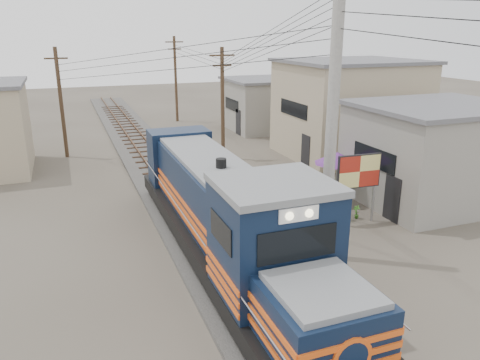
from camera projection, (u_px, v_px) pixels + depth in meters
name	position (u px, v px, depth m)	size (l,w,h in m)	color
ground	(230.00, 266.00, 16.47)	(120.00, 120.00, 0.00)	#473F35
ballast	(168.00, 182.00, 25.36)	(3.60, 70.00, 0.16)	#595651
track	(168.00, 179.00, 25.31)	(1.15, 70.00, 0.12)	#51331E
locomotive	(227.00, 217.00, 16.13)	(3.03, 16.51, 4.09)	black
utility_pole_main	(332.00, 122.00, 15.69)	(0.40, 0.40, 10.00)	#9E9B93
wooden_pole_mid	(223.00, 102.00, 29.35)	(1.60, 0.24, 7.00)	#4C3826
wooden_pole_far	(176.00, 78.00, 41.84)	(1.60, 0.24, 7.50)	#4C3826
wooden_pole_left	(61.00, 101.00, 29.71)	(1.60, 0.24, 7.00)	#4C3826
power_lines	(165.00, 39.00, 21.69)	(9.65, 19.00, 3.30)	black
shophouse_front	(435.00, 153.00, 22.30)	(7.35, 6.30, 4.70)	gray
shophouse_mid	(349.00, 108.00, 30.43)	(8.40, 7.35, 6.20)	tan
shophouse_back	(266.00, 104.00, 39.14)	(6.30, 6.30, 4.20)	gray
billboard	(359.00, 173.00, 19.52)	(1.98, 0.23, 3.05)	#99999E
market_umbrella	(337.00, 158.00, 22.18)	(2.39, 2.39, 2.45)	black
vendor	(307.00, 186.00, 22.62)	(0.55, 0.36, 1.52)	black
plant_nursery	(313.00, 204.00, 21.12)	(3.16, 2.97, 1.10)	#2E5F1B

